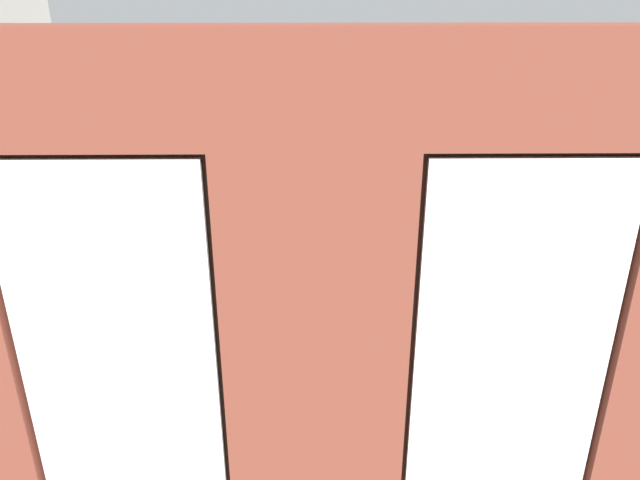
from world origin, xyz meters
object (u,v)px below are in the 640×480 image
at_px(table_plant_small, 312,252).
at_px(potted_plant_by_left_couch, 507,243).
at_px(potted_plant_beside_window_right, 8,420).
at_px(remote_silver, 287,272).
at_px(couch_left, 595,321).
at_px(potted_plant_foreground_right, 108,171).
at_px(cup_ceramic, 342,269).
at_px(potted_plant_between_couches, 441,430).
at_px(couch_by_window, 240,449).
at_px(coffee_table, 330,272).
at_px(candle_jar, 330,263).
at_px(potted_plant_corner_near_left, 524,173).
at_px(remote_gray, 369,261).
at_px(papasan_chair, 238,218).

height_order(table_plant_small, potted_plant_by_left_couch, table_plant_small).
bearing_deg(potted_plant_beside_window_right, remote_silver, -123.25).
xyz_separation_m(couch_left, potted_plant_foreground_right, (5.21, -2.75, 0.59)).
distance_m(cup_ceramic, potted_plant_between_couches, 2.46).
xyz_separation_m(couch_by_window, coffee_table, (-0.68, -2.56, 0.04)).
relative_size(candle_jar, potted_plant_corner_near_left, 0.09).
xyz_separation_m(table_plant_small, potted_plant_foreground_right, (2.61, -1.71, 0.35)).
height_order(couch_left, cup_ceramic, couch_left).
height_order(couch_left, potted_plant_by_left_couch, couch_left).
distance_m(couch_left, remote_gray, 2.27).
bearing_deg(couch_left, coffee_table, -112.69).
height_order(coffee_table, remote_gray, remote_gray).
bearing_deg(table_plant_small, cup_ceramic, 144.31).
height_order(coffee_table, potted_plant_foreground_right, potted_plant_foreground_right).
xyz_separation_m(coffee_table, potted_plant_beside_window_right, (2.12, 2.67, 0.31)).
xyz_separation_m(remote_silver, potted_plant_corner_near_left, (-3.00, -1.97, 0.42)).
relative_size(papasan_chair, potted_plant_corner_near_left, 0.78).
bearing_deg(table_plant_small, remote_silver, 39.38).
distance_m(potted_plant_by_left_couch, potted_plant_foreground_right, 4.99).
xyz_separation_m(candle_jar, potted_plant_foreground_right, (2.80, -1.81, 0.43)).
bearing_deg(couch_by_window, remote_gray, -112.00).
xyz_separation_m(couch_by_window, potted_plant_beside_window_right, (1.44, 0.11, 0.35)).
bearing_deg(candle_jar, remote_silver, 14.64).
relative_size(coffee_table, potted_plant_between_couches, 1.35).
xyz_separation_m(remote_silver, potted_plant_between_couches, (-1.14, 2.39, 0.01)).
distance_m(couch_by_window, couch_left, 3.49).
distance_m(remote_silver, potted_plant_foreground_right, 3.08).
xyz_separation_m(coffee_table, cup_ceramic, (-0.11, 0.12, 0.09)).
relative_size(potted_plant_between_couches, potted_plant_corner_near_left, 0.81).
bearing_deg(potted_plant_foreground_right, potted_plant_beside_window_right, 98.63).
bearing_deg(potted_plant_corner_near_left, cup_ceramic, 38.90).
xyz_separation_m(couch_left, potted_plant_corner_near_left, (-0.15, -2.79, 0.52)).
height_order(table_plant_small, potted_plant_foreground_right, potted_plant_foreground_right).
bearing_deg(cup_ceramic, table_plant_small, -35.69).
relative_size(potted_plant_by_left_couch, potted_plant_foreground_right, 0.46).
distance_m(candle_jar, potted_plant_foreground_right, 3.36).
distance_m(cup_ceramic, potted_plant_by_left_couch, 2.01).
distance_m(couch_by_window, remote_gray, 2.91).
xyz_separation_m(coffee_table, remote_gray, (-0.41, -0.14, 0.06)).
bearing_deg(potted_plant_corner_near_left, couch_by_window, 53.77).
height_order(papasan_chair, potted_plant_by_left_couch, papasan_chair).
bearing_deg(remote_gray, papasan_chair, 121.45).
bearing_deg(remote_silver, table_plant_small, 139.15).
xyz_separation_m(potted_plant_by_left_couch, potted_plant_foreground_right, (4.81, -1.25, 0.47)).
height_order(table_plant_small, remote_gray, table_plant_small).
bearing_deg(papasan_chair, table_plant_small, 126.00).
relative_size(remote_gray, potted_plant_corner_near_left, 0.12).
bearing_deg(remote_gray, cup_ceramic, -159.17).
bearing_deg(candle_jar, couch_left, 158.68).
height_order(candle_jar, table_plant_small, table_plant_small).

